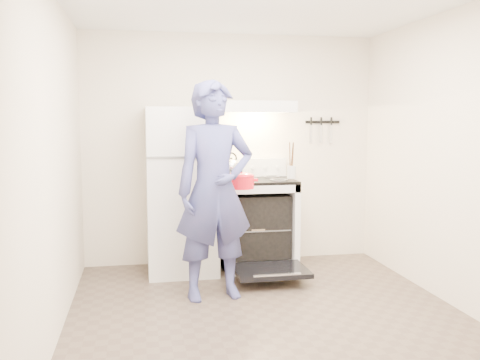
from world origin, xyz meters
name	(u,v)px	position (x,y,z in m)	size (l,w,h in m)	color
floor	(269,318)	(0.00, 0.00, 0.00)	(3.60, 3.60, 0.00)	brown
back_wall	(231,149)	(0.00, 1.80, 1.25)	(3.20, 0.02, 2.50)	beige
refrigerator	(181,191)	(-0.58, 1.45, 0.85)	(0.70, 0.70, 1.70)	white
stove_body	(257,225)	(0.23, 1.48, 0.46)	(0.76, 0.65, 0.92)	white
cooktop	(258,181)	(0.23, 1.48, 0.94)	(0.76, 0.65, 0.03)	black
backsplash	(252,167)	(0.23, 1.76, 1.05)	(0.76, 0.07, 0.20)	white
oven_door	(271,271)	(0.23, 0.88, 0.12)	(0.70, 0.54, 0.04)	black
oven_rack	(257,226)	(0.23, 1.48, 0.44)	(0.60, 0.52, 0.01)	slate
range_hood	(256,107)	(0.23, 1.55, 1.71)	(0.76, 0.50, 0.12)	white
knife_strip	(323,122)	(1.05, 1.79, 1.55)	(0.40, 0.02, 0.03)	black
pizza_stone	(255,227)	(0.18, 1.40, 0.45)	(0.37, 0.37, 0.02)	#907251
tea_kettle	(231,166)	(-0.04, 1.57, 1.09)	(0.23, 0.19, 0.28)	silver
utensil_jar	(291,172)	(0.53, 1.22, 1.05)	(0.09, 0.09, 0.13)	silver
person	(215,191)	(-0.36, 0.58, 0.96)	(0.70, 0.46, 1.92)	navy
dutch_oven	(241,182)	(-0.07, 0.84, 1.00)	(0.32, 0.25, 0.22)	red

